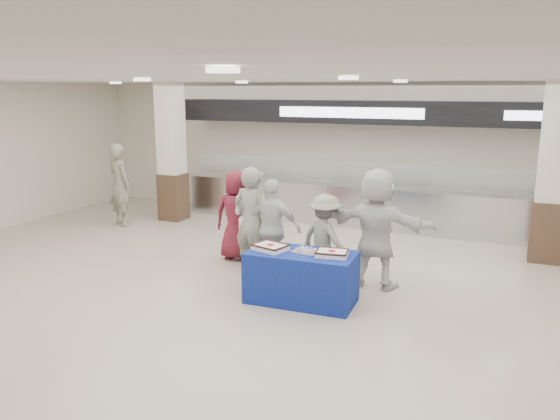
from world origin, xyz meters
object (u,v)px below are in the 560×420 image
at_px(soldier_a, 252,221).
at_px(civilian_maroon, 237,215).
at_px(display_table, 301,277).
at_px(sheet_cake_left, 270,247).
at_px(soldier_bg, 120,185).
at_px(soldier_b, 325,239).
at_px(civilian_white, 377,228).
at_px(chef_short, 273,229).
at_px(sheet_cake_right, 332,253).
at_px(chef_tall, 253,217).
at_px(cupcake_tray, 306,250).

bearing_deg(soldier_a, civilian_maroon, -37.89).
relative_size(display_table, sheet_cake_left, 2.87).
xyz_separation_m(sheet_cake_left, soldier_bg, (-4.99, 2.71, 0.13)).
xyz_separation_m(soldier_b, civilian_white, (0.78, 0.16, 0.22)).
bearing_deg(soldier_a, chef_short, -171.60).
bearing_deg(civilian_maroon, civilian_white, 159.23).
height_order(sheet_cake_right, chef_tall, chef_tall).
relative_size(cupcake_tray, civilian_maroon, 0.25).
xyz_separation_m(display_table, soldier_a, (-1.22, 0.84, 0.53)).
distance_m(sheet_cake_right, soldier_b, 0.98).
relative_size(sheet_cake_right, soldier_a, 0.27).
bearing_deg(soldier_a, chef_tall, -57.59).
distance_m(chef_short, soldier_bg, 4.95).
bearing_deg(chef_short, cupcake_tray, 134.35).
xyz_separation_m(sheet_cake_right, chef_short, (-1.30, 0.84, 0.02)).
height_order(sheet_cake_left, chef_tall, chef_tall).
bearing_deg(soldier_bg, sheet_cake_left, 174.60).
relative_size(chef_short, soldier_bg, 0.87).
bearing_deg(soldier_bg, chef_tall, -174.90).
height_order(sheet_cake_left, soldier_a, soldier_a).
height_order(display_table, civilian_white, civilian_white).
xyz_separation_m(sheet_cake_right, cupcake_tray, (-0.40, 0.02, -0.02)).
bearing_deg(soldier_b, chef_short, 27.73).
distance_m(civilian_maroon, chef_tall, 0.40).
bearing_deg(civilian_maroon, chef_short, 136.10).
bearing_deg(civilian_white, display_table, 56.26).
xyz_separation_m(sheet_cake_right, chef_tall, (-1.91, 1.33, 0.06)).
bearing_deg(cupcake_tray, soldier_bg, 154.56).
bearing_deg(chef_short, sheet_cake_left, 109.28).
bearing_deg(civilian_white, civilian_maroon, -4.56).
height_order(civilian_maroon, soldier_a, soldier_a).
height_order(sheet_cake_right, civilian_white, civilian_white).
xyz_separation_m(chef_short, soldier_bg, (-4.61, 1.80, 0.12)).
bearing_deg(sheet_cake_right, sheet_cake_left, -175.15).
distance_m(civilian_maroon, chef_short, 1.17).
distance_m(chef_tall, soldier_bg, 4.20).
relative_size(civilian_white, soldier_bg, 1.01).
distance_m(sheet_cake_right, soldier_a, 1.87).
bearing_deg(chef_tall, soldier_b, -177.86).
xyz_separation_m(display_table, soldier_b, (0.05, 0.90, 0.35)).
distance_m(sheet_cake_left, chef_tall, 1.73).
relative_size(display_table, chef_short, 0.95).
height_order(display_table, sheet_cake_left, sheet_cake_left).
height_order(cupcake_tray, chef_short, chef_short).
xyz_separation_m(display_table, sheet_cake_left, (-0.46, -0.06, 0.42)).
xyz_separation_m(sheet_cake_right, soldier_bg, (-5.90, 2.64, 0.14)).
relative_size(sheet_cake_right, soldier_b, 0.34).
bearing_deg(chef_tall, cupcake_tray, 157.65).
height_order(sheet_cake_left, civilian_white, civilian_white).
bearing_deg(soldier_bg, soldier_a, -179.98).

